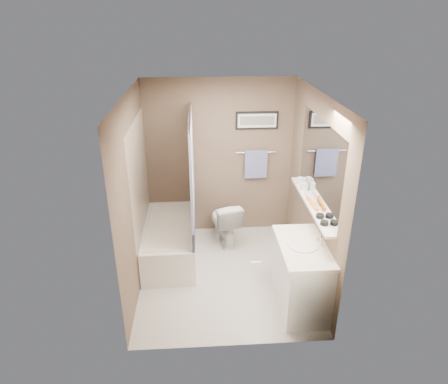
{
  "coord_description": "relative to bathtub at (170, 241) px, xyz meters",
  "views": [
    {
      "loc": [
        -0.3,
        -4.41,
        3.24
      ],
      "look_at": [
        0.0,
        0.15,
        1.15
      ],
      "focal_mm": 32.0,
      "sensor_mm": 36.0,
      "label": 1
    }
  ],
  "objects": [
    {
      "name": "candle_bowl_near",
      "position": [
        1.79,
        -1.2,
        0.89
      ],
      "size": [
        0.09,
        0.09,
        0.04
      ],
      "primitive_type": "cylinder",
      "color": "black",
      "rests_on": "shelf"
    },
    {
      "name": "ground",
      "position": [
        0.75,
        -0.5,
        -0.25
      ],
      "size": [
        2.5,
        2.5,
        0.0
      ],
      "primitive_type": "plane",
      "color": "beige",
      "rests_on": "ground"
    },
    {
      "name": "sink_basin",
      "position": [
        1.58,
        -1.17,
        0.6
      ],
      "size": [
        0.34,
        0.34,
        0.01
      ],
      "primitive_type": "cylinder",
      "color": "silver",
      "rests_on": "countertop"
    },
    {
      "name": "towel",
      "position": [
        1.3,
        0.69,
        0.87
      ],
      "size": [
        0.34,
        0.05,
        0.44
      ],
      "primitive_type": "cube",
      "color": "#909DD2",
      "rests_on": "towel_bar"
    },
    {
      "name": "towel_bar",
      "position": [
        1.3,
        0.71,
        1.05
      ],
      "size": [
        0.6,
        0.02,
        0.02
      ],
      "primitive_type": "cylinder",
      "rotation": [
        0.0,
        1.57,
        0.0
      ],
      "color": "silver",
      "rests_on": "wall_back"
    },
    {
      "name": "pink_comb",
      "position": [
        1.79,
        -0.44,
        0.87
      ],
      "size": [
        0.03,
        0.16,
        0.01
      ],
      "primitive_type": "cube",
      "rotation": [
        0.0,
        0.0,
        -0.01
      ],
      "color": "pink",
      "rests_on": "shelf"
    },
    {
      "name": "wall_front",
      "position": [
        0.75,
        -1.73,
        0.95
      ],
      "size": [
        2.2,
        0.04,
        2.4
      ],
      "primitive_type": "cube",
      "color": "brown",
      "rests_on": "ground"
    },
    {
      "name": "faucet_spout",
      "position": [
        1.78,
        -1.17,
        0.64
      ],
      "size": [
        0.02,
        0.02,
        0.1
      ],
      "primitive_type": "cylinder",
      "color": "white",
      "rests_on": "countertop"
    },
    {
      "name": "shelf",
      "position": [
        1.79,
        -0.65,
        0.85
      ],
      "size": [
        0.12,
        1.6,
        0.03
      ],
      "primitive_type": "cube",
      "color": "silver",
      "rests_on": "wall_right"
    },
    {
      "name": "tub_rim",
      "position": [
        -0.0,
        0.0,
        0.25
      ],
      "size": [
        0.56,
        1.36,
        0.02
      ],
      "primitive_type": "cube",
      "color": "white",
      "rests_on": "bathtub"
    },
    {
      "name": "curtain_lower",
      "position": [
        0.35,
        -0.0,
        0.33
      ],
      "size": [
        0.03,
        1.45,
        0.36
      ],
      "primitive_type": "cube",
      "color": "#292C4D",
      "rests_on": "curtain_rod"
    },
    {
      "name": "door_handle",
      "position": [
        0.97,
        -1.69,
        0.75
      ],
      "size": [
        0.1,
        0.02,
        0.02
      ],
      "primitive_type": "cylinder",
      "rotation": [
        0.0,
        1.57,
        0.0
      ],
      "color": "silver",
      "rests_on": "door"
    },
    {
      "name": "countertop",
      "position": [
        1.59,
        -1.17,
        0.57
      ],
      "size": [
        0.54,
        0.96,
        0.04
      ],
      "primitive_type": "cube",
      "color": "white",
      "rests_on": "vanity"
    },
    {
      "name": "door",
      "position": [
        1.3,
        -1.75,
        0.75
      ],
      "size": [
        0.8,
        0.02,
        2.0
      ],
      "primitive_type": "cube",
      "color": "silver",
      "rests_on": "wall_front"
    },
    {
      "name": "wall_back",
      "position": [
        0.75,
        0.73,
        0.95
      ],
      "size": [
        2.2,
        0.04,
        2.4
      ],
      "primitive_type": "cube",
      "color": "brown",
      "rests_on": "ground"
    },
    {
      "name": "vanity",
      "position": [
        1.6,
        -1.17,
        0.15
      ],
      "size": [
        0.5,
        0.9,
        0.8
      ],
      "primitive_type": "cube",
      "rotation": [
        0.0,
        0.0,
        0.0
      ],
      "color": "white",
      "rests_on": "ground"
    },
    {
      "name": "hair_brush_back",
      "position": [
        1.79,
        -0.65,
        0.89
      ],
      "size": [
        0.07,
        0.22,
        0.04
      ],
      "primitive_type": "cylinder",
      "rotation": [
        1.57,
        0.0,
        0.14
      ],
      "color": "orange",
      "rests_on": "shelf"
    },
    {
      "name": "ceiling",
      "position": [
        0.75,
        -0.5,
        2.13
      ],
      "size": [
        2.2,
        2.5,
        0.04
      ],
      "primitive_type": "cube",
      "color": "white",
      "rests_on": "wall_back"
    },
    {
      "name": "curtain_rod",
      "position": [
        0.35,
        -0.0,
        1.8
      ],
      "size": [
        0.02,
        1.55,
        0.02
      ],
      "primitive_type": "cylinder",
      "rotation": [
        1.57,
        0.0,
        0.0
      ],
      "color": "silver",
      "rests_on": "wall_left"
    },
    {
      "name": "art_frame",
      "position": [
        1.3,
        0.73,
        1.53
      ],
      "size": [
        0.62,
        0.02,
        0.26
      ],
      "primitive_type": "cube",
      "color": "black",
      "rests_on": "wall_back"
    },
    {
      "name": "glass_jar",
      "position": [
        1.79,
        -0.1,
        0.92
      ],
      "size": [
        0.08,
        0.08,
        0.1
      ],
      "primitive_type": "cylinder",
      "color": "silver",
      "rests_on": "shelf"
    },
    {
      "name": "faucet_knob",
      "position": [
        1.78,
        -1.07,
        0.62
      ],
      "size": [
        0.05,
        0.05,
        0.05
      ],
      "primitive_type": "sphere",
      "color": "white",
      "rests_on": "countertop"
    },
    {
      "name": "art_image",
      "position": [
        1.3,
        0.71,
        1.53
      ],
      "size": [
        0.5,
        0.0,
        0.13
      ],
      "primitive_type": "cube",
      "color": "#595959",
      "rests_on": "art_mat"
    },
    {
      "name": "tile_surround",
      "position": [
        -0.34,
        -0.0,
        0.75
      ],
      "size": [
        0.02,
        1.55,
        2.0
      ],
      "primitive_type": "cube",
      "color": "#C8B097",
      "rests_on": "wall_left"
    },
    {
      "name": "wall_right",
      "position": [
        1.83,
        -0.5,
        0.95
      ],
      "size": [
        0.04,
        2.5,
        2.4
      ],
      "primitive_type": "cube",
      "color": "brown",
      "rests_on": "ground"
    },
    {
      "name": "wall_left",
      "position": [
        -0.33,
        -0.5,
        0.95
      ],
      "size": [
        0.04,
        2.5,
        2.4
      ],
      "primitive_type": "cube",
      "color": "brown",
      "rests_on": "ground"
    },
    {
      "name": "bathtub",
      "position": [
        0.0,
        0.0,
        0.0
      ],
      "size": [
        0.74,
        1.52,
        0.5
      ],
      "primitive_type": "cube",
      "rotation": [
        0.0,
        0.0,
        0.02
      ],
      "color": "white",
      "rests_on": "ground"
    },
    {
      "name": "curtain_upper",
      "position": [
        0.35,
        -0.0,
        1.15
      ],
      "size": [
        0.03,
        1.45,
        1.28
      ],
      "primitive_type": "cube",
      "color": "white",
      "rests_on": "curtain_rod"
    },
    {
      "name": "art_mat",
      "position": [
        1.3,
        0.71,
        1.53
      ],
      "size": [
        0.56,
        0.0,
        0.2
      ],
      "primitive_type": "cube",
      "color": "white",
      "rests_on": "art_frame"
    },
    {
      "name": "toilet",
      "position": [
        0.8,
        0.35,
        0.09
      ],
      "size": [
        0.54,
        0.74,
        0.68
      ],
      "primitive_type": "imported",
      "rotation": [
        0.0,
        0.0,
        3.4
      ],
      "color": "white",
      "rests_on": "ground"
    },
    {
      "name": "mirror",
      "position": [
        1.84,
        -0.65,
        1.37
      ],
      "size": [
        0.02,
        1.6,
        1.0
      ],
      "primitive_type": "cube",
      "color": "silver",
      "rests_on": "wall_right"
    },
    {
      "name": "candle_bowl_far",
      "position": [
        1.79,
        -1.04,
        0.89
      ],
      "size": [
        0.09,
        0.09,
        0.04
      ],
      "primitive_type": "cylinder",
      "color": "black",
      "rests_on": "shelf"
    },
    {
      "name": "hair_brush_front",
      "position": [
        1.79,
        -0.78,
        0.89
      ],
      "size": [
        0.06,
        0.22,
        0.04
      ],
      "primitive_type": "cylinder",
      "rotation": [
        1.57,
        0.0,
        0.08
      ],
      "color": "orange",
      "rests_on": "shelf"
    },
    {
      "name": "soap_bottle",
      "position": [
        1.79,
        -0.28,
        0.94
      ],
      "size": [
        0.07,
        0.07,
        0.15
      ],
      "primitive_type": "imported",
      "rotation": [
        0.0,
        0.0,
        0.05
      ],
      "color": "#999999",
      "rests_on": "shelf"
    }
  ]
}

